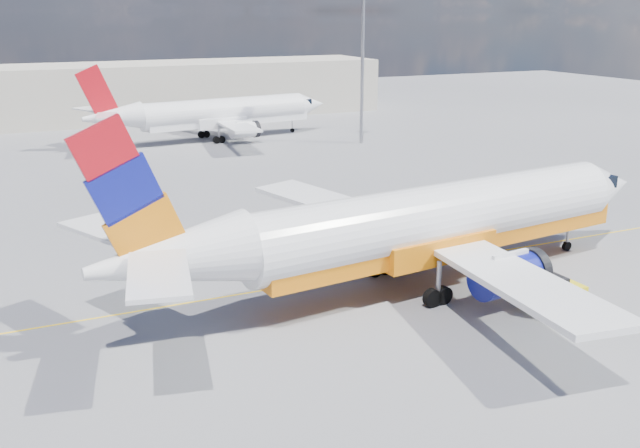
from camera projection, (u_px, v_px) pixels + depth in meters
name	position (u px, v px, depth m)	size (l,w,h in m)	color
ground	(339.00, 299.00, 39.57)	(240.00, 240.00, 0.00)	slate
taxi_line	(317.00, 281.00, 42.18)	(70.00, 0.15, 0.01)	yellow
terminal_main	(149.00, 91.00, 105.77)	(70.00, 14.00, 8.00)	beige
main_jet	(424.00, 224.00, 40.44)	(37.36, 29.35, 11.32)	white
second_jet	(217.00, 114.00, 87.57)	(32.21, 25.22, 9.75)	white
gse_tug	(556.00, 294.00, 37.86)	(2.82, 1.77, 1.99)	black
floodlight_mast	(363.00, 46.00, 83.01)	(1.40, 1.40, 19.13)	#919199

